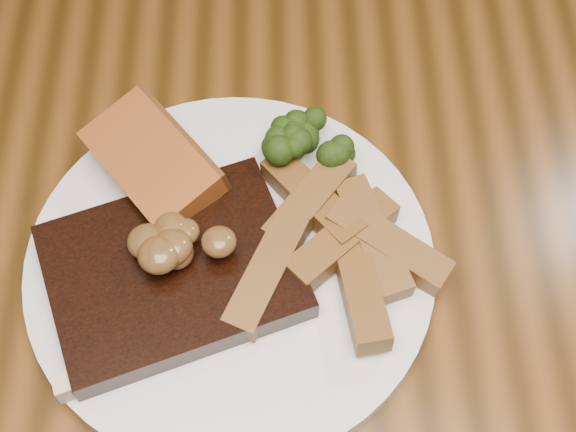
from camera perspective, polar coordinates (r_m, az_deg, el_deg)
name	(u,v)px	position (r m, az deg, el deg)	size (l,w,h in m)	color
dining_table	(300,300)	(0.67, 0.87, -6.01)	(1.60, 0.90, 0.75)	#533010
plate	(231,265)	(0.57, -4.09, -3.53)	(0.29, 0.29, 0.01)	silver
steak	(173,273)	(0.55, -8.18, -4.01)	(0.16, 0.12, 0.02)	black
steak_bone	(169,353)	(0.53, -8.47, -9.60)	(0.15, 0.01, 0.02)	#C1B195
mushroom_pile	(162,251)	(0.53, -8.98, -2.46)	(0.08, 0.08, 0.03)	brown
garlic_bread	(155,177)	(0.59, -9.42, 2.76)	(0.10, 0.06, 0.02)	#984A1B
potato_wedges	(342,267)	(0.55, 3.89, -3.66)	(0.12, 0.12, 0.02)	brown
broccoli_cluster	(292,144)	(0.59, 0.32, 5.14)	(0.06, 0.06, 0.04)	#1F350C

